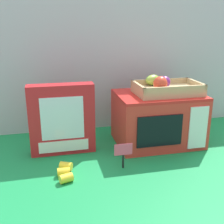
# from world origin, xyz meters

# --- Properties ---
(ground_plane) EXTENTS (1.70, 1.70, 0.00)m
(ground_plane) POSITION_xyz_m (0.00, 0.00, 0.00)
(ground_plane) COLOR #198C47
(ground_plane) RESTS_ON ground
(display_back_panel) EXTENTS (1.61, 0.03, 0.66)m
(display_back_panel) POSITION_xyz_m (0.00, 0.25, 0.33)
(display_back_panel) COLOR #B7BABF
(display_back_panel) RESTS_ON ground
(toy_microwave) EXTENTS (0.38, 0.28, 0.23)m
(toy_microwave) POSITION_xyz_m (0.17, -0.01, 0.12)
(toy_microwave) COLOR red
(toy_microwave) RESTS_ON ground
(food_groups_crate) EXTENTS (0.28, 0.19, 0.09)m
(food_groups_crate) POSITION_xyz_m (0.19, -0.02, 0.26)
(food_groups_crate) COLOR tan
(food_groups_crate) RESTS_ON toy_microwave
(cookie_set_box) EXTENTS (0.27, 0.07, 0.30)m
(cookie_set_box) POSITION_xyz_m (-0.26, -0.02, 0.15)
(cookie_set_box) COLOR red
(cookie_set_box) RESTS_ON ground
(price_sign) EXTENTS (0.07, 0.01, 0.10)m
(price_sign) POSITION_xyz_m (-0.05, -0.21, 0.07)
(price_sign) COLOR black
(price_sign) RESTS_ON ground
(loose_toy_banana) EXTENTS (0.06, 0.13, 0.03)m
(loose_toy_banana) POSITION_xyz_m (-0.27, -0.23, 0.02)
(loose_toy_banana) COLOR yellow
(loose_toy_banana) RESTS_ON ground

